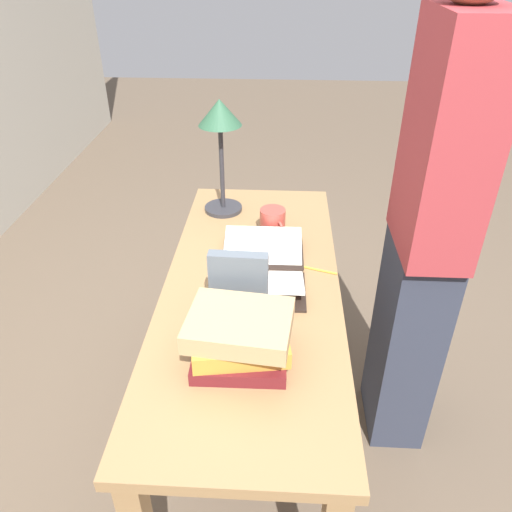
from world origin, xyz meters
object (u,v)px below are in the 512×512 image
object	(u,v)px
reading_lamp	(220,127)
coffee_mug	(273,222)
book_stack_tall	(240,337)
person_reader	(427,237)
pencil	(314,269)
book_standing_upright	(239,286)
open_book	(262,266)

from	to	relation	value
reading_lamp	coffee_mug	bearing A→B (deg)	-131.15
book_stack_tall	reading_lamp	distance (m)	0.90
book_stack_tall	person_reader	xyz separation A→B (m)	(0.46, -0.58, 0.05)
reading_lamp	person_reader	xyz separation A→B (m)	(-0.39, -0.72, -0.23)
reading_lamp	pencil	size ratio (longest dim) A/B	3.03
reading_lamp	pencil	distance (m)	0.65
pencil	person_reader	xyz separation A→B (m)	(0.03, -0.36, 0.12)
person_reader	book_standing_upright	bearing A→B (deg)	-64.01
book_stack_tall	pencil	size ratio (longest dim) A/B	1.90
open_book	book_stack_tall	bearing A→B (deg)	174.13
open_book	book_stack_tall	size ratio (longest dim) A/B	1.52
open_book	pencil	xyz separation A→B (m)	(0.02, -0.18, -0.02)
reading_lamp	coffee_mug	world-z (taller)	reading_lamp
reading_lamp	pencil	world-z (taller)	reading_lamp
open_book	book_standing_upright	bearing A→B (deg)	166.28
pencil	book_standing_upright	bearing A→B (deg)	137.62
reading_lamp	pencil	bearing A→B (deg)	-139.76
book_stack_tall	book_standing_upright	xyz separation A→B (m)	(0.18, 0.02, 0.04)
open_book	pencil	bearing A→B (deg)	-84.82
pencil	person_reader	world-z (taller)	person_reader
book_stack_tall	person_reader	bearing A→B (deg)	-51.16
coffee_mug	person_reader	xyz separation A→B (m)	(-0.20, -0.51, 0.07)
coffee_mug	person_reader	bearing A→B (deg)	-111.91
reading_lamp	person_reader	world-z (taller)	person_reader
book_standing_upright	person_reader	world-z (taller)	person_reader
book_standing_upright	reading_lamp	distance (m)	0.73
open_book	coffee_mug	bearing A→B (deg)	-7.18
open_book	person_reader	bearing A→B (deg)	-85.08
open_book	book_standing_upright	size ratio (longest dim) A/B	1.99
coffee_mug	book_stack_tall	bearing A→B (deg)	174.20
book_standing_upright	coffee_mug	distance (m)	0.51
pencil	person_reader	distance (m)	0.38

